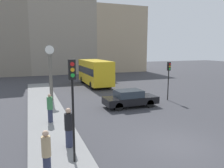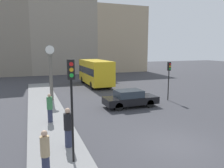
# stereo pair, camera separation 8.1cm
# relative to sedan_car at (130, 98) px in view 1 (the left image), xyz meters

# --- Properties ---
(ground_plane) EXTENTS (120.00, 120.00, 0.00)m
(ground_plane) POSITION_rel_sedan_car_xyz_m (-0.90, -7.14, -0.69)
(ground_plane) COLOR #38383D
(sidewalk_corner) EXTENTS (2.55, 23.31, 0.11)m
(sidewalk_corner) POSITION_rel_sedan_car_xyz_m (-6.37, 2.51, -0.63)
(sidewalk_corner) COLOR gray
(sidewalk_corner) RESTS_ON ground_plane
(building_row) EXTENTS (31.69, 5.00, 19.56)m
(building_row) POSITION_rel_sedan_car_xyz_m (-2.41, 25.98, 7.31)
(building_row) COLOR gray
(building_row) RESTS_ON ground_plane
(sedan_car) EXTENTS (4.28, 1.74, 1.37)m
(sedan_car) POSITION_rel_sedan_car_xyz_m (0.00, 0.00, 0.00)
(sedan_car) COLOR black
(sedan_car) RESTS_ON ground_plane
(bus_distant) EXTENTS (2.51, 7.47, 3.16)m
(bus_distant) POSITION_rel_sedan_car_xyz_m (0.30, 10.76, 1.10)
(bus_distant) COLOR gold
(bus_distant) RESTS_ON ground_plane
(traffic_light_near) EXTENTS (0.26, 0.24, 4.10)m
(traffic_light_near) POSITION_rel_sedan_car_xyz_m (-5.88, -7.16, 2.34)
(traffic_light_near) COLOR black
(traffic_light_near) RESTS_ON sidewalk_corner
(traffic_light_far) EXTENTS (0.26, 0.24, 3.44)m
(traffic_light_far) POSITION_rel_sedan_car_xyz_m (4.18, 0.86, 1.79)
(traffic_light_far) COLOR black
(traffic_light_far) RESTS_ON ground_plane
(street_clock) EXTENTS (0.81, 0.37, 4.79)m
(street_clock) POSITION_rel_sedan_car_xyz_m (-5.66, 4.06, 1.82)
(street_clock) COLOR #666056
(street_clock) RESTS_ON sidewalk_corner
(pedestrian_black_jacket) EXTENTS (0.39, 0.39, 1.84)m
(pedestrian_black_jacket) POSITION_rel_sedan_car_xyz_m (-5.83, -5.72, 0.35)
(pedestrian_black_jacket) COLOR #2D334C
(pedestrian_black_jacket) RESTS_ON sidewalk_corner
(pedestrian_green_hoodie) EXTENTS (0.35, 0.35, 1.78)m
(pedestrian_green_hoodie) POSITION_rel_sedan_car_xyz_m (-6.32, -1.88, 0.32)
(pedestrian_green_hoodie) COLOR #2D334C
(pedestrian_green_hoodie) RESTS_ON sidewalk_corner
(pedestrian_tan_coat) EXTENTS (0.32, 0.32, 1.73)m
(pedestrian_tan_coat) POSITION_rel_sedan_car_xyz_m (-6.98, -7.86, 0.30)
(pedestrian_tan_coat) COLOR #2D334C
(pedestrian_tan_coat) RESTS_ON sidewalk_corner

